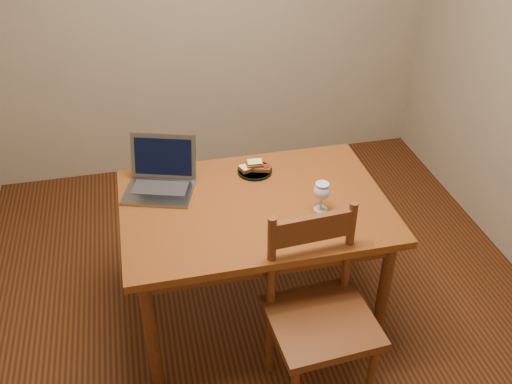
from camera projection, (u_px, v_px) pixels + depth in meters
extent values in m
cube|color=black|center=(260.00, 305.00, 3.26)|extent=(3.20, 3.20, 0.02)
cube|color=#54260E|center=(254.00, 207.00, 2.80)|extent=(1.30, 0.90, 0.04)
cylinder|color=#44230E|center=(151.00, 334.00, 2.62)|extent=(0.06, 0.06, 0.70)
cylinder|color=#44230E|center=(383.00, 295.00, 2.82)|extent=(0.06, 0.06, 0.70)
cylinder|color=#44230E|center=(141.00, 235.00, 3.21)|extent=(0.06, 0.06, 0.70)
cylinder|color=#44230E|center=(334.00, 208.00, 3.42)|extent=(0.06, 0.06, 0.70)
cube|color=#44230E|center=(322.00, 322.00, 2.53)|extent=(0.48, 0.46, 0.04)
cube|color=#44230E|center=(313.00, 228.00, 2.43)|extent=(0.37, 0.06, 0.13)
cylinder|color=black|center=(255.00, 171.00, 3.02)|extent=(0.18, 0.18, 0.02)
cube|color=slate|center=(159.00, 193.00, 2.85)|extent=(0.39, 0.33, 0.02)
cube|color=slate|center=(163.00, 156.00, 2.91)|extent=(0.34, 0.17, 0.23)
cube|color=black|center=(163.00, 156.00, 2.91)|extent=(0.30, 0.14, 0.19)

